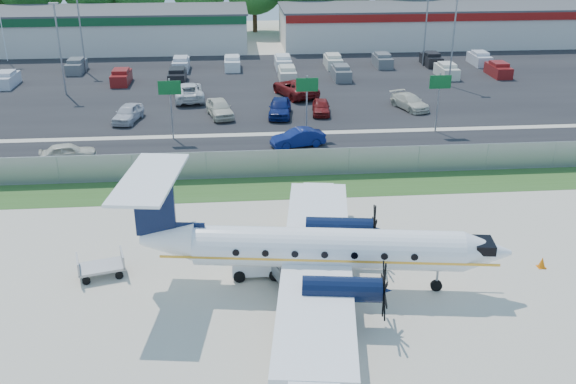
{
  "coord_description": "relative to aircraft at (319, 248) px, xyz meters",
  "views": [
    {
      "loc": [
        -2.89,
        -27.65,
        17.05
      ],
      "look_at": [
        0.0,
        6.0,
        2.3
      ],
      "focal_mm": 40.0,
      "sensor_mm": 36.0,
      "label": 1
    }
  ],
  "objects": [
    {
      "name": "cone_starboard_wing",
      "position": [
        -0.39,
        15.8,
        -2.0
      ],
      "size": [
        0.33,
        0.33,
        0.46
      ],
      "color": "orange",
      "rests_on": "ground"
    },
    {
      "name": "parked_car_b",
      "position": [
        -5.2,
        29.53,
        -2.22
      ],
      "size": [
        2.94,
        5.06,
        1.62
      ],
      "primitive_type": "imported",
      "rotation": [
        0.0,
        0.0,
        0.23
      ],
      "color": "beige",
      "rests_on": "ground"
    },
    {
      "name": "far_parking_rows",
      "position": [
        -0.94,
        45.65,
        -2.22
      ],
      "size": [
        56.0,
        10.0,
        1.6
      ],
      "primitive_type": null,
      "color": "gray",
      "rests_on": "ground"
    },
    {
      "name": "sign_left",
      "position": [
        -8.94,
        23.56,
        1.4
      ],
      "size": [
        1.8,
        0.26,
        5.0
      ],
      "color": "gray",
      "rests_on": "ground"
    },
    {
      "name": "sign_mid",
      "position": [
        2.06,
        23.56,
        1.4
      ],
      "size": [
        1.8,
        0.26,
        5.0
      ],
      "color": "gray",
      "rests_on": "ground"
    },
    {
      "name": "baggage_cart_near",
      "position": [
        -10.89,
        2.05,
        -1.66
      ],
      "size": [
        2.57,
        1.92,
        1.21
      ],
      "color": "gray",
      "rests_on": "ground"
    },
    {
      "name": "baggage_cart_far",
      "position": [
        -1.11,
        0.58,
        -1.71
      ],
      "size": [
        2.37,
        1.85,
        1.09
      ],
      "color": "gray",
      "rests_on": "ground"
    },
    {
      "name": "light_pole_sw",
      "position": [
        -20.94,
        48.65,
        3.02
      ],
      "size": [
        0.9,
        0.35,
        9.09
      ],
      "color": "gray",
      "rests_on": "ground"
    },
    {
      "name": "cone_nose",
      "position": [
        11.89,
        0.94,
        -1.94
      ],
      "size": [
        0.41,
        0.41,
        0.59
      ],
      "color": "orange",
      "rests_on": "ground"
    },
    {
      "name": "access_road",
      "position": [
        -0.94,
        19.65,
        -2.2
      ],
      "size": [
        170.0,
        8.0,
        0.02
      ],
      "primitive_type": "cube",
      "color": "black",
      "rests_on": "ground"
    },
    {
      "name": "parked_car_d",
      "position": [
        4.07,
        29.59,
        -2.22
      ],
      "size": [
        1.97,
        4.06,
        1.33
      ],
      "primitive_type": "imported",
      "rotation": [
        0.0,
        0.0,
        -0.1
      ],
      "color": "maroon",
      "rests_on": "ground"
    },
    {
      "name": "parked_car_e",
      "position": [
        12.63,
        30.51,
        -2.22
      ],
      "size": [
        3.35,
        5.07,
        1.36
      ],
      "primitive_type": "imported",
      "rotation": [
        0.0,
        0.0,
        0.34
      ],
      "color": "beige",
      "rests_on": "ground"
    },
    {
      "name": "light_pole_ne",
      "position": [
        19.06,
        38.65,
        3.02
      ],
      "size": [
        0.9,
        0.35,
        9.09
      ],
      "color": "gray",
      "rests_on": "ground"
    },
    {
      "name": "parked_car_g",
      "position": [
        2.3,
        36.04,
        -2.22
      ],
      "size": [
        4.84,
        6.77,
        1.71
      ],
      "primitive_type": "imported",
      "rotation": [
        0.0,
        0.0,
        3.5
      ],
      "color": "maroon",
      "rests_on": "ground"
    },
    {
      "name": "ground",
      "position": [
        -0.94,
        0.65,
        -2.22
      ],
      "size": [
        170.0,
        170.0,
        0.0
      ],
      "primitive_type": "plane",
      "color": "beige",
      "rests_on": "ground"
    },
    {
      "name": "parked_car_f",
      "position": [
        -8.35,
        35.57,
        -2.22
      ],
      "size": [
        3.53,
        6.42,
        1.7
      ],
      "primitive_type": "imported",
      "rotation": [
        0.0,
        0.0,
        3.26
      ],
      "color": "silver",
      "rests_on": "ground"
    },
    {
      "name": "parked_car_c",
      "position": [
        0.26,
        29.2,
        -2.22
      ],
      "size": [
        2.51,
        5.02,
        1.64
      ],
      "primitive_type": "imported",
      "rotation": [
        0.0,
        0.0,
        -0.12
      ],
      "color": "navy",
      "rests_on": "ground"
    },
    {
      "name": "aircraft",
      "position": [
        0.0,
        0.0,
        0.0
      ],
      "size": [
        18.74,
        18.41,
        5.74
      ],
      "color": "white",
      "rests_on": "ground"
    },
    {
      "name": "grass_verge",
      "position": [
        -0.94,
        12.65,
        -2.21
      ],
      "size": [
        170.0,
        4.0,
        0.02
      ],
      "primitive_type": "cube",
      "color": "#2D561E",
      "rests_on": "ground"
    },
    {
      "name": "flagpole_east",
      "position": [
        -31.87,
        55.65,
        3.43
      ],
      "size": [
        1.06,
        0.12,
        10.0
      ],
      "color": "white",
      "rests_on": "ground"
    },
    {
      "name": "tree_line",
      "position": [
        -0.94,
        74.65,
        -2.22
      ],
      "size": [
        112.0,
        6.0,
        14.0
      ],
      "primitive_type": null,
      "color": "#1B5C1C",
      "rests_on": "ground"
    },
    {
      "name": "pushback_tug",
      "position": [
        -2.88,
        1.62,
        -1.57
      ],
      "size": [
        2.49,
        1.79,
        1.34
      ],
      "color": "white",
      "rests_on": "ground"
    },
    {
      "name": "perimeter_fence",
      "position": [
        -0.94,
        14.65,
        -1.21
      ],
      "size": [
        120.0,
        0.06,
        1.99
      ],
      "color": "gray",
      "rests_on": "ground"
    },
    {
      "name": "road_car_mid",
      "position": [
        1.06,
        20.87,
        -2.22
      ],
      "size": [
        4.51,
        2.5,
        1.41
      ],
      "primitive_type": "imported",
      "rotation": [
        0.0,
        0.0,
        -1.32
      ],
      "color": "navy",
      "rests_on": "ground"
    },
    {
      "name": "building_west",
      "position": [
        -24.94,
        62.63,
        0.41
      ],
      "size": [
        46.4,
        12.4,
        5.24
      ],
      "color": "silver",
      "rests_on": "ground"
    },
    {
      "name": "light_pole_se",
      "position": [
        19.06,
        48.65,
        3.02
      ],
      "size": [
        0.9,
        0.35,
        9.09
      ],
      "color": "gray",
      "rests_on": "ground"
    },
    {
      "name": "parking_lot",
      "position": [
        -0.94,
        40.65,
        -2.2
      ],
      "size": [
        170.0,
        32.0,
        0.02
      ],
      "primitive_type": "cube",
      "color": "black",
      "rests_on": "ground"
    },
    {
      "name": "parked_car_a",
      "position": [
        -13.28,
        28.79,
        -2.22
      ],
      "size": [
        2.68,
        4.74,
        1.52
      ],
      "primitive_type": "imported",
      "rotation": [
        0.0,
        0.0,
        -0.21
      ],
      "color": "silver",
      "rests_on": "ground"
    },
    {
      "name": "sign_right",
      "position": [
        13.06,
        23.56,
        1.4
      ],
      "size": [
        1.8,
        0.26,
        5.0
      ],
      "color": "gray",
      "rests_on": "ground"
    },
    {
      "name": "building_east",
      "position": [
        25.06,
        62.63,
        0.41
      ],
      "size": [
        44.4,
        12.4,
        5.24
      ],
      "color": "silver",
      "rests_on": "ground"
    },
    {
      "name": "light_pole_nw",
      "position": [
        -20.94,
        38.65,
        3.02
      ],
      "size": [
        0.9,
        0.35,
        9.09
      ],
      "color": "gray",
      "rests_on": "ground"
    },
    {
      "name": "road_car_west",
      "position": [
        -16.31,
        19.05,
        -2.22
      ],
      "size": [
        4.37,
        2.59,
        1.39
      ],
      "primitive_type": "imported",
      "rotation": [
        0.0,
        0.0,
        1.81
      ],
      "color": "beige",
      "rests_on": "ground"
    }
  ]
}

